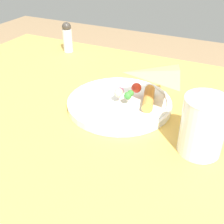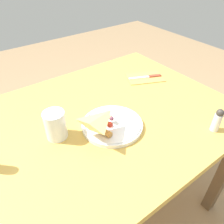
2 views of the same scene
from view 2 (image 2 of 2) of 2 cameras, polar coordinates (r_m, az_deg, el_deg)
ground_plane at (r=1.49m, az=-3.64°, el=-24.43°), size 6.00×6.00×0.00m
dining_table at (r=0.97m, az=-5.12°, el=-6.56°), size 1.25×0.85×0.73m
plate_pizza at (r=0.87m, az=-0.08°, el=-3.21°), size 0.24×0.24×0.05m
milk_glass at (r=0.83m, az=-14.50°, el=-3.41°), size 0.08×0.08×0.11m
napkin_folded at (r=1.22m, az=8.64°, el=8.88°), size 0.23×0.19×0.00m
butter_knife at (r=1.22m, az=9.06°, el=9.11°), size 0.17×0.09×0.01m
pepper_shaker at (r=0.92m, az=25.83°, el=-1.89°), size 0.03×0.03×0.10m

